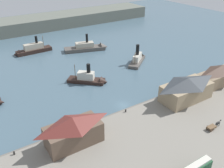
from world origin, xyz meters
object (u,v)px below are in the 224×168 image
Objects in this scene: ferry_shed_west_terminal at (221,74)px; ferry_approaching_east at (138,58)px; ferry_shed_central_terminal at (187,89)px; horse_cart at (214,126)px; ferry_moored_west at (89,47)px; ferry_shed_east_terminal at (73,130)px; mooring_post_east at (126,111)px; mooring_post_center_east at (14,153)px; ferry_departing_north at (31,50)px; ferry_moored_east at (90,79)px.

ferry_approaching_east is (-12.44, 35.98, -3.42)m from ferry_shed_west_terminal.
horse_cart is (-5.17, -15.64, -3.26)m from ferry_shed_central_terminal.
ferry_shed_central_terminal is 64.24m from ferry_moored_west.
ferry_shed_east_terminal reaches higher than ferry_moored_west.
ferry_approaching_east is at bearing 75.59° from horse_cart.
ferry_shed_east_terminal is 20.80m from mooring_post_east.
ferry_shed_central_terminal reaches higher than horse_cart.
ferry_shed_east_terminal reaches higher than mooring_post_center_east.
ferry_approaching_east is at bearing 109.06° from ferry_shed_west_terminal.
ferry_shed_west_terminal is at bearing -68.50° from ferry_moored_west.
mooring_post_center_east is at bearing 179.92° from mooring_post_east.
ferry_shed_east_terminal reaches higher than horse_cart.
ferry_shed_west_terminal is at bearing 0.68° from ferry_shed_east_terminal.
ferry_moored_west is 30.48m from ferry_departing_north.
mooring_post_center_east is (-56.68, 4.94, -3.73)m from ferry_shed_central_terminal.
horse_cart is 49.19m from ferry_moored_east.
ferry_shed_east_terminal is 0.94× the size of ferry_approaching_east.
ferry_moored_west is at bearing -23.63° from ferry_departing_north.
ferry_shed_west_terminal is at bearing 3.77° from ferry_shed_central_terminal.
ferry_moored_east is at bearing 55.30° from ferry_shed_east_terminal.
ferry_shed_central_terminal reaches higher than ferry_departing_north.
ferry_shed_west_terminal is 1.31× the size of ferry_approaching_east.
ferry_moored_east is at bearing -167.68° from ferry_approaching_east.
ferry_departing_north is at bearing 156.37° from ferry_moored_west.
ferry_shed_east_terminal is 15.79m from mooring_post_center_east.
ferry_moored_west reaches higher than horse_cart.
mooring_post_center_east is 44.15m from ferry_moored_east.
ferry_moored_east is (0.98, 26.04, -0.10)m from mooring_post_east.
ferry_shed_east_terminal is at bearing -124.70° from ferry_moored_east.
ferry_shed_central_terminal is 20.25× the size of mooring_post_center_east.
ferry_shed_west_terminal is at bearing -35.22° from ferry_moored_east.
ferry_departing_north is at bearing 106.12° from horse_cart.
ferry_approaching_east is (8.45, 37.36, -3.75)m from ferry_shed_central_terminal.
ferry_moored_west reaches higher than ferry_shed_west_terminal.
ferry_moored_west reaches higher than mooring_post_east.
horse_cart is at bearing -23.84° from ferry_shed_east_terminal.
ferry_shed_central_terminal is at bearing -12.55° from mooring_post_east.
mooring_post_center_east is at bearing -109.30° from ferry_departing_north.
ferry_approaching_east reaches higher than ferry_moored_east.
ferry_departing_north reaches higher than mooring_post_east.
ferry_shed_central_terminal is 1.21× the size of ferry_moored_east.
mooring_post_east is 34.71m from mooring_post_center_east.
ferry_shed_central_terminal reaches higher than ferry_shed_west_terminal.
ferry_approaching_east is at bearing 46.86° from mooring_post_east.
ferry_shed_east_terminal reaches higher than ferry_shed_west_terminal.
mooring_post_east is at bearing -107.10° from ferry_moored_west.
ferry_shed_east_terminal is at bearing 179.14° from ferry_shed_central_terminal.
ferry_shed_east_terminal is 16.56× the size of mooring_post_center_east.
ferry_shed_east_terminal is 74.10m from ferry_moored_west.
horse_cart is at bearing -108.28° from ferry_shed_central_terminal.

